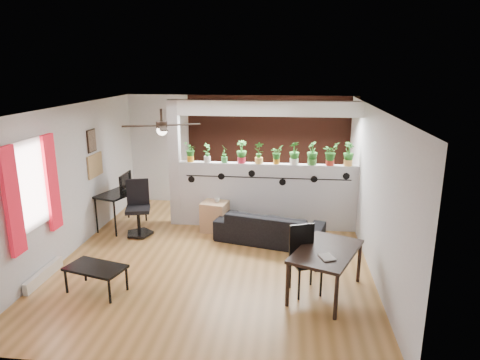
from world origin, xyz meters
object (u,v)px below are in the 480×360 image
object	(u,v)px
ceiling_fan	(162,127)
potted_plant_4	(259,152)
cup	(217,200)
potted_plant_5	(277,154)
potted_plant_7	(312,153)
computer_desk	(121,195)
potted_plant_1	(207,152)
sofa	(269,227)
potted_plant_2	(224,153)
dining_table	(326,255)
potted_plant_9	(349,153)
potted_plant_0	(190,152)
potted_plant_3	(242,151)
potted_plant_6	(294,152)
coffee_table	(96,269)
cube_shelf	(215,216)
office_chair	(138,211)
potted_plant_8	(330,153)
folding_chair	(304,253)

from	to	relation	value
ceiling_fan	potted_plant_4	world-z (taller)	ceiling_fan
ceiling_fan	cup	world-z (taller)	ceiling_fan
potted_plant_5	potted_plant_7	bearing A→B (deg)	-0.00
ceiling_fan	computer_desk	world-z (taller)	ceiling_fan
potted_plant_1	sofa	bearing A→B (deg)	-29.87
potted_plant_1	cup	xyz separation A→B (m)	(0.25, -0.34, -0.91)
potted_plant_2	sofa	distance (m)	1.77
potted_plant_2	dining_table	bearing A→B (deg)	-54.11
potted_plant_9	potted_plant_4	bearing A→B (deg)	-180.00
potted_plant_0	potted_plant_3	bearing A→B (deg)	0.00
potted_plant_6	potted_plant_7	size ratio (longest dim) A/B	0.98
potted_plant_6	coffee_table	bearing A→B (deg)	-134.43
cube_shelf	office_chair	bearing A→B (deg)	-155.71
potted_plant_5	potted_plant_1	bearing A→B (deg)	-180.00
potted_plant_7	office_chair	size ratio (longest dim) A/B	0.43
potted_plant_2	cup	world-z (taller)	potted_plant_2
cup	potted_plant_1	bearing A→B (deg)	125.87
cup	office_chair	distance (m)	1.56
computer_desk	coffee_table	xyz separation A→B (m)	(0.63, -2.60, -0.33)
potted_plant_1	potted_plant_2	world-z (taller)	potted_plant_1
potted_plant_0	cup	xyz separation A→B (m)	(0.60, -0.34, -0.91)
coffee_table	office_chair	bearing A→B (deg)	93.50
sofa	office_chair	bearing A→B (deg)	12.45
potted_plant_3	potted_plant_7	bearing A→B (deg)	0.00
potted_plant_1	potted_plant_3	bearing A→B (deg)	0.00
potted_plant_8	dining_table	bearing A→B (deg)	-95.04
ceiling_fan	potted_plant_8	distance (m)	3.43
potted_plant_0	potted_plant_1	distance (m)	0.35
potted_plant_2	potted_plant_5	distance (m)	1.05
potted_plant_3	computer_desk	distance (m)	2.64
potted_plant_5	coffee_table	distance (m)	4.06
ceiling_fan	coffee_table	bearing A→B (deg)	-123.54
computer_desk	potted_plant_7	bearing A→B (deg)	5.03
ceiling_fan	cube_shelf	distance (m)	2.55
potted_plant_2	dining_table	size ratio (longest dim) A/B	0.25
folding_chair	potted_plant_0	bearing A→B (deg)	131.90
potted_plant_9	sofa	size ratio (longest dim) A/B	0.24
potted_plant_8	sofa	distance (m)	1.89
potted_plant_5	computer_desk	bearing A→B (deg)	-173.86
ceiling_fan	office_chair	distance (m)	2.32
potted_plant_0	potted_plant_5	xyz separation A→B (m)	(1.76, 0.00, -0.01)
office_chair	coffee_table	bearing A→B (deg)	-86.50
ceiling_fan	cube_shelf	bearing A→B (deg)	68.78
folding_chair	potted_plant_5	bearing A→B (deg)	101.31
potted_plant_3	folding_chair	size ratio (longest dim) A/B	0.45
sofa	office_chair	world-z (taller)	office_chair
potted_plant_0	potted_plant_8	bearing A→B (deg)	0.00
potted_plant_0	ceiling_fan	bearing A→B (deg)	-90.64
potted_plant_0	coffee_table	distance (m)	3.27
potted_plant_4	potted_plant_6	world-z (taller)	potted_plant_6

